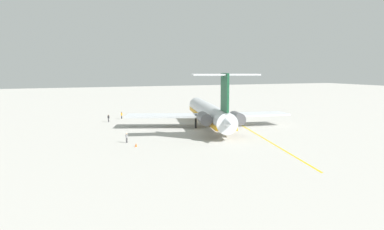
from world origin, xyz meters
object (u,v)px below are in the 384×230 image
ground_crew_near_nose (127,137)px  safety_cone_nose (136,145)px  main_jetliner (210,113)px  ground_crew_near_tail (122,114)px  ground_crew_portside (109,117)px

ground_crew_near_nose → safety_cone_nose: ground_crew_near_nose is taller
main_jetliner → safety_cone_nose: 24.29m
main_jetliner → ground_crew_near_tail: 26.30m
ground_crew_portside → safety_cone_nose: size_ratio=3.23×
ground_crew_portside → ground_crew_near_tail: bearing=139.5°
ground_crew_near_nose → main_jetliner: bearing=-68.6°
ground_crew_near_tail → safety_cone_nose: ground_crew_near_tail is taller
main_jetliner → ground_crew_near_nose: (-9.85, 20.50, -2.16)m
ground_crew_near_nose → ground_crew_portside: ground_crew_portside is taller
ground_crew_near_nose → ground_crew_portside: bearing=-8.2°
safety_cone_nose → main_jetliner: bearing=-55.4°
ground_crew_near_tail → safety_cone_nose: (-35.52, 5.38, -0.83)m
main_jetliner → ground_crew_portside: size_ratio=22.76×
main_jetliner → ground_crew_near_nose: main_jetliner is taller
main_jetliner → ground_crew_near_tail: bearing=48.5°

